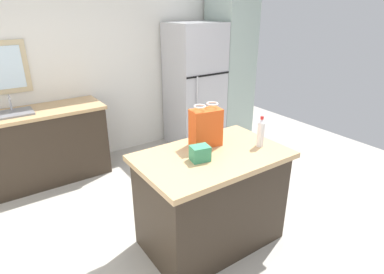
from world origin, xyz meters
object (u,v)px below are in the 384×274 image
at_px(kitchen_island, 211,199).
at_px(small_box, 200,153).
at_px(tall_cabinet, 230,67).
at_px(shopping_bag, 206,127).
at_px(bottle, 261,133).
at_px(refrigerator, 195,86).

relative_size(kitchen_island, small_box, 8.56).
xyz_separation_m(kitchen_island, small_box, (-0.15, -0.03, 0.50)).
distance_m(tall_cabinet, shopping_bag, 2.58).
xyz_separation_m(tall_cabinet, shopping_bag, (-1.83, -1.81, -0.06)).
relative_size(kitchen_island, tall_cabinet, 0.56).
bearing_deg(tall_cabinet, kitchen_island, -133.59).
xyz_separation_m(kitchen_island, tall_cabinet, (1.89, 1.99, 0.66)).
height_order(tall_cabinet, small_box, tall_cabinet).
distance_m(shopping_bag, bottle, 0.48).
bearing_deg(bottle, refrigerator, 69.84).
distance_m(tall_cabinet, small_box, 2.88).
bearing_deg(small_box, kitchen_island, 12.80).
bearing_deg(refrigerator, tall_cabinet, 0.02).
bearing_deg(refrigerator, shopping_bag, -122.47).
relative_size(refrigerator, shopping_bag, 4.80).
bearing_deg(small_box, shopping_bag, 44.80).
relative_size(refrigerator, bottle, 6.59).
distance_m(small_box, bottle, 0.61).
xyz_separation_m(kitchen_island, bottle, (0.44, -0.11, 0.57)).
bearing_deg(shopping_bag, small_box, -135.20).
bearing_deg(bottle, shopping_bag, 143.31).
bearing_deg(tall_cabinet, small_box, -135.32).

